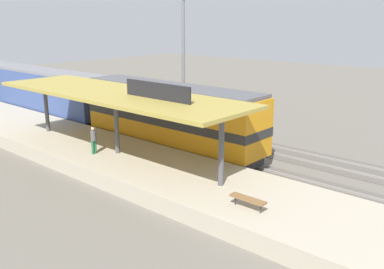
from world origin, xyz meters
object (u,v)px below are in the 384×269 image
(light_mast, at_px, (183,25))
(passenger_carriage_single, at_px, (35,90))
(platform_bench, at_px, (248,199))
(locomotive, at_px, (170,117))
(person_waiting, at_px, (93,139))

(light_mast, bearing_deg, passenger_carriage_single, 122.78)
(platform_bench, xyz_separation_m, passenger_carriage_single, (6.00, 28.48, 0.97))
(platform_bench, xyz_separation_m, locomotive, (6.00, 10.48, 1.07))
(locomotive, height_order, light_mast, light_mast)
(passenger_carriage_single, bearing_deg, locomotive, -90.00)
(passenger_carriage_single, relative_size, person_waiting, 11.70)
(platform_bench, distance_m, person_waiting, 11.50)
(light_mast, distance_m, person_waiting, 15.75)
(passenger_carriage_single, height_order, light_mast, light_mast)
(locomotive, height_order, passenger_carriage_single, locomotive)
(locomotive, distance_m, light_mast, 11.46)
(platform_bench, bearing_deg, passenger_carriage_single, 78.10)
(platform_bench, xyz_separation_m, light_mast, (13.80, 16.36, 7.05))
(locomotive, xyz_separation_m, person_waiting, (-5.67, 1.00, -0.56))
(passenger_carriage_single, height_order, person_waiting, passenger_carriage_single)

